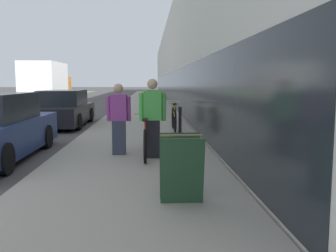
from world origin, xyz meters
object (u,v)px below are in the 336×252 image
object	(u,v)px
tandem_bicycle	(146,138)
vintage_roadster_curbside	(63,110)
bike_rack_hoop	(180,117)
person_rider	(152,118)
moving_truck	(47,84)
sandwich_board_sign	(181,168)
cruiser_bike_middle	(174,114)
cruiser_bike_nearest	(174,119)
person_bystander	(119,119)

from	to	relation	value
tandem_bicycle	vintage_roadster_curbside	xyz separation A→B (m)	(-3.22, 6.49, 0.15)
bike_rack_hoop	tandem_bicycle	bearing A→B (deg)	-107.54
person_rider	moving_truck	xyz separation A→B (m)	(-7.45, 19.62, 0.58)
sandwich_board_sign	moving_truck	size ratio (longest dim) A/B	0.14
sandwich_board_sign	moving_truck	bearing A→B (deg)	109.14
cruiser_bike_middle	sandwich_board_sign	world-z (taller)	sandwich_board_sign
sandwich_board_sign	moving_truck	distance (m)	23.84
cruiser_bike_nearest	sandwich_board_sign	size ratio (longest dim) A/B	1.91
tandem_bicycle	moving_truck	world-z (taller)	moving_truck
person_rider	cruiser_bike_middle	bearing A→B (deg)	82.40
tandem_bicycle	person_rider	xyz separation A→B (m)	(0.15, -0.29, 0.46)
person_rider	vintage_roadster_curbside	xyz separation A→B (m)	(-3.37, 6.78, -0.32)
cruiser_bike_nearest	sandwich_board_sign	distance (m)	7.26
cruiser_bike_middle	sandwich_board_sign	distance (m)	9.50
tandem_bicycle	vintage_roadster_curbside	distance (m)	7.24
person_rider	cruiser_bike_middle	xyz separation A→B (m)	(0.88, 6.60, -0.47)
tandem_bicycle	person_bystander	world-z (taller)	person_bystander
tandem_bicycle	bike_rack_hoop	size ratio (longest dim) A/B	2.81
cruiser_bike_nearest	moving_truck	bearing A→B (deg)	118.20
bike_rack_hoop	cruiser_bike_nearest	world-z (taller)	cruiser_bike_nearest
bike_rack_hoop	moving_truck	size ratio (longest dim) A/B	0.13
cruiser_bike_middle	moving_truck	size ratio (longest dim) A/B	0.27
sandwich_board_sign	tandem_bicycle	bearing A→B (deg)	99.10
tandem_bicycle	cruiser_bike_nearest	xyz separation A→B (m)	(0.88, 4.07, 0.02)
tandem_bicycle	person_rider	distance (m)	0.57
person_rider	moving_truck	distance (m)	21.00
vintage_roadster_curbside	moving_truck	distance (m)	13.50
bike_rack_hoop	person_rider	bearing A→B (deg)	-103.82
sandwich_board_sign	person_bystander	bearing A→B (deg)	108.36
cruiser_bike_nearest	moving_truck	size ratio (longest dim) A/B	0.27
cruiser_bike_middle	vintage_roadster_curbside	bearing A→B (deg)	177.58
person_rider	tandem_bicycle	bearing A→B (deg)	117.14
tandem_bicycle	person_rider	world-z (taller)	person_rider
bike_rack_hoop	vintage_roadster_curbside	xyz separation A→B (m)	(-4.23, 3.30, -0.00)
bike_rack_hoop	sandwich_board_sign	bearing A→B (deg)	-94.48
cruiser_bike_middle	bike_rack_hoop	bearing A→B (deg)	-90.44
tandem_bicycle	cruiser_bike_nearest	bearing A→B (deg)	77.81
cruiser_bike_middle	cruiser_bike_nearest	bearing A→B (deg)	-93.89
person_bystander	sandwich_board_sign	world-z (taller)	person_bystander
tandem_bicycle	cruiser_bike_nearest	world-z (taller)	cruiser_bike_nearest
sandwich_board_sign	cruiser_bike_nearest	bearing A→B (deg)	87.07
person_rider	bike_rack_hoop	bearing A→B (deg)	76.18
person_bystander	cruiser_bike_middle	world-z (taller)	person_bystander
cruiser_bike_middle	sandwich_board_sign	bearing A→B (deg)	-93.15
bike_rack_hoop	vintage_roadster_curbside	size ratio (longest dim) A/B	0.19
tandem_bicycle	person_rider	size ratio (longest dim) A/B	1.44
person_bystander	cruiser_bike_nearest	size ratio (longest dim) A/B	0.90
person_bystander	cruiser_bike_middle	xyz separation A→B (m)	(1.61, 6.21, -0.42)
person_rider	sandwich_board_sign	distance (m)	2.93
person_rider	vintage_roadster_curbside	bearing A→B (deg)	116.45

